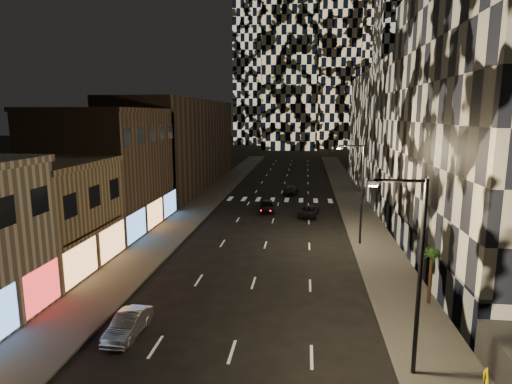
% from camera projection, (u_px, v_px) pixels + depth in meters
% --- Properties ---
extents(sidewalk_left, '(4.00, 120.00, 0.15)m').
position_uv_depth(sidewalk_left, '(209.00, 198.00, 60.81)').
color(sidewalk_left, '#47443F').
rests_on(sidewalk_left, ground).
extents(sidewalk_right, '(4.00, 120.00, 0.15)m').
position_uv_depth(sidewalk_right, '(352.00, 201.00, 58.54)').
color(sidewalk_right, '#47443F').
rests_on(sidewalk_right, ground).
extents(curb_left, '(0.20, 120.00, 0.15)m').
position_uv_depth(curb_left, '(224.00, 198.00, 60.57)').
color(curb_left, '#4C4C47').
rests_on(curb_left, ground).
extents(curb_right, '(0.20, 120.00, 0.15)m').
position_uv_depth(curb_right, '(337.00, 201.00, 58.78)').
color(curb_right, '#4C4C47').
rests_on(curb_right, ground).
extents(retail_tan, '(10.00, 10.00, 8.00)m').
position_uv_depth(retail_tan, '(34.00, 218.00, 32.57)').
color(retail_tan, '#82684E').
rests_on(retail_tan, ground).
extents(retail_brown, '(10.00, 15.00, 12.00)m').
position_uv_depth(retail_brown, '(107.00, 171.00, 44.42)').
color(retail_brown, '#493829').
rests_on(retail_brown, ground).
extents(retail_filler_left, '(10.00, 40.00, 14.00)m').
position_uv_depth(retail_filler_left, '(180.00, 144.00, 70.13)').
color(retail_filler_left, '#493829').
rests_on(retail_filler_left, ground).
extents(midrise_base, '(0.60, 25.00, 3.00)m').
position_uv_depth(midrise_base, '(418.00, 249.00, 33.11)').
color(midrise_base, '#383838').
rests_on(midrise_base, ground).
extents(midrise_filler_right, '(16.00, 40.00, 18.00)m').
position_uv_depth(midrise_filler_right, '(419.00, 133.00, 62.62)').
color(midrise_filler_right, '#232326').
rests_on(midrise_filler_right, ground).
extents(tower_center_low, '(18.00, 18.00, 95.00)m').
position_uv_depth(tower_center_low, '(292.00, 3.00, 139.25)').
color(tower_center_low, black).
rests_on(tower_center_low, ground).
extents(streetlight_near, '(2.55, 0.25, 9.00)m').
position_uv_depth(streetlight_near, '(415.00, 264.00, 18.69)').
color(streetlight_near, black).
rests_on(streetlight_near, sidewalk_right).
extents(streetlight_far, '(2.55, 0.25, 9.00)m').
position_uv_depth(streetlight_far, '(360.00, 187.00, 38.23)').
color(streetlight_far, black).
rests_on(streetlight_far, sidewalk_right).
extents(car_silver_parked, '(1.49, 3.87, 1.26)m').
position_uv_depth(car_silver_parked, '(128.00, 325.00, 23.06)').
color(car_silver_parked, '#939297').
rests_on(car_silver_parked, ground).
extents(car_dark_midlane, '(2.23, 4.49, 1.47)m').
position_uv_depth(car_dark_midlane, '(267.00, 206.00, 52.14)').
color(car_dark_midlane, black).
rests_on(car_dark_midlane, ground).
extents(car_dark_oncoming, '(2.33, 4.52, 1.25)m').
position_uv_depth(car_dark_oncoming, '(291.00, 190.00, 63.92)').
color(car_dark_oncoming, black).
rests_on(car_dark_oncoming, ground).
extents(car_dark_rightlane, '(2.54, 4.64, 1.23)m').
position_uv_depth(car_dark_rightlane, '(309.00, 212.00, 49.74)').
color(car_dark_rightlane, black).
rests_on(car_dark_rightlane, ground).
extents(palm_tree, '(1.80, 1.81, 3.56)m').
position_uv_depth(palm_tree, '(432.00, 258.00, 26.39)').
color(palm_tree, '#47331E').
rests_on(palm_tree, sidewalk_right).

